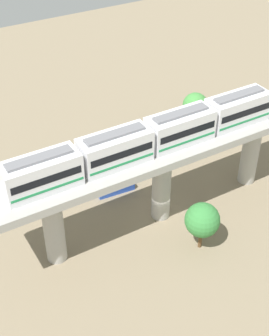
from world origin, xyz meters
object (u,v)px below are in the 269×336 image
(train, at_px, (149,138))
(parked_car_silver, at_px, (165,142))
(tree_mid_lot, at_px, (195,105))
(parked_car_blue, at_px, (115,185))
(tree_far_corner, at_px, (202,220))

(train, xyz_separation_m, parked_car_silver, (-10.34, 9.06, -9.38))
(train, xyz_separation_m, tree_mid_lot, (-11.97, 14.67, -6.63))
(parked_car_silver, height_order, parked_car_blue, same)
(parked_car_blue, height_order, tree_mid_lot, tree_mid_lot)
(tree_mid_lot, xyz_separation_m, tree_far_corner, (17.72, -12.22, -0.04))
(parked_car_blue, distance_m, tree_far_corner, 12.45)
(tree_far_corner, bearing_deg, tree_mid_lot, 145.40)
(tree_mid_lot, height_order, tree_far_corner, tree_mid_lot)
(parked_car_silver, relative_size, tree_far_corner, 0.85)
(parked_car_silver, bearing_deg, parked_car_blue, -59.18)
(train, xyz_separation_m, tree_far_corner, (5.75, 2.45, -6.67))
(parked_car_silver, distance_m, parked_car_blue, 10.44)
(parked_car_blue, bearing_deg, tree_far_corner, 18.91)
(train, distance_m, parked_car_blue, 11.17)
(train, bearing_deg, parked_car_blue, -175.68)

